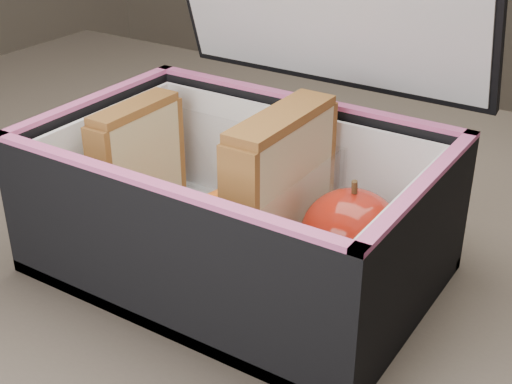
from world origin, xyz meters
TOP-DOWN VIEW (x-y plane):
  - kitchen_table at (0.00, 0.00)m, footprint 1.20×0.80m
  - lunch_bag at (0.01, -0.05)m, footprint 0.29×0.25m
  - plastic_tub at (-0.02, -0.05)m, footprint 0.18×0.13m
  - sandwich_left at (-0.09, -0.05)m, footprint 0.02×0.08m
  - sandwich_right at (0.05, -0.05)m, footprint 0.03×0.10m
  - carrot_sticks at (-0.02, -0.06)m, footprint 0.04×0.14m
  - paper_napkin at (0.10, -0.04)m, footprint 0.10×0.10m
  - red_apple at (0.10, -0.05)m, footprint 0.08×0.08m

SIDE VIEW (x-z plane):
  - kitchen_table at x=0.00m, z-range 0.28..1.03m
  - paper_napkin at x=0.10m, z-range 0.76..0.77m
  - carrot_sticks at x=-0.02m, z-range 0.77..0.80m
  - plastic_tub at x=-0.02m, z-range 0.76..0.84m
  - red_apple at x=0.10m, z-range 0.77..0.84m
  - lunch_bag at x=0.01m, z-range 0.67..0.95m
  - sandwich_left at x=-0.09m, z-range 0.77..0.86m
  - sandwich_right at x=0.05m, z-range 0.77..0.88m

